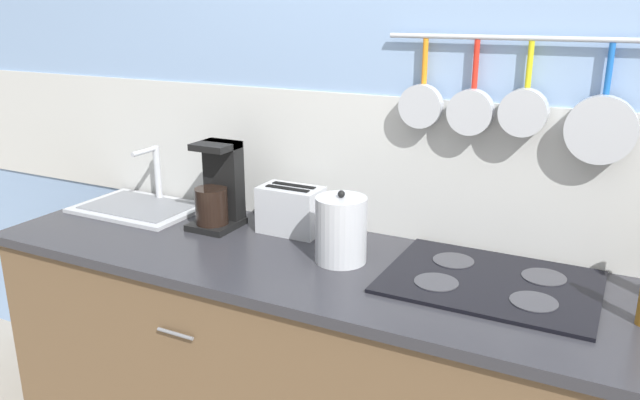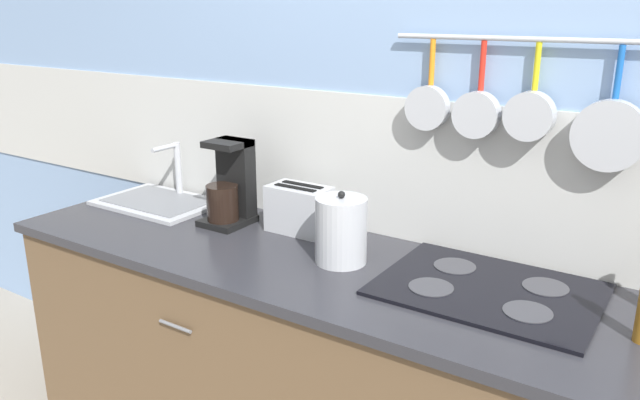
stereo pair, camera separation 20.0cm
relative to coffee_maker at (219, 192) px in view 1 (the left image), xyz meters
The scene contains 7 objects.
wall_back 1.04m from the coffee_maker, 13.30° to the left, with size 7.20×0.14×2.60m.
countertop 1.01m from the coffee_maker, ahead, with size 3.39×0.67×0.03m.
sink_basin 0.43m from the coffee_maker, behind, with size 0.50×0.34×0.25m.
coffee_maker is the anchor object (origin of this frame).
toaster 0.29m from the coffee_maker, 12.46° to the left, with size 0.25×0.14×0.18m.
kettle 0.57m from the coffee_maker, 10.40° to the right, with size 0.17×0.17×0.24m.
cooktop 1.06m from the coffee_maker, ahead, with size 0.63×0.47×0.01m.
Camera 1 is at (0.39, -1.70, 1.74)m, focal length 35.00 mm.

